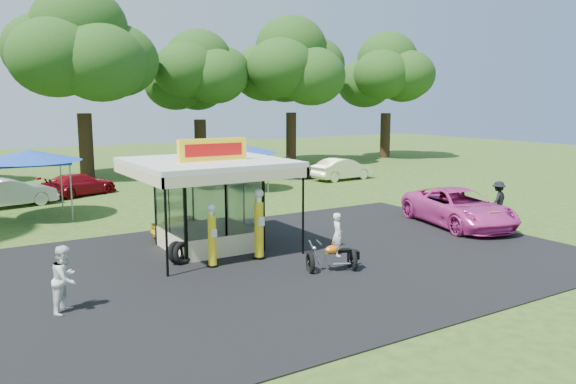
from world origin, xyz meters
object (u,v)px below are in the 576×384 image
Objects in this scene: gas_station_kiosk at (208,202)px; spectator_east_a at (498,200)px; bg_car_e at (343,169)px; spectator_west at (65,279)px; bg_car_c at (227,174)px; spectator_east_b at (442,204)px; motorcycle at (335,248)px; pink_sedan at (459,208)px; tent_east at (245,150)px; bg_car_d at (283,168)px; gas_pump_left at (212,237)px; gas_pump_right at (259,226)px; kiosk_car at (187,226)px; a_frame_sign at (490,223)px; bg_car_b at (80,184)px; bg_car_a at (10,193)px; tent_west at (29,156)px.

gas_station_kiosk is 3.04× the size of spectator_east_a.
gas_station_kiosk is at bearing 123.85° from bg_car_e.
bg_car_c is (13.44, 18.19, -0.11)m from spectator_west.
bg_car_c is (-3.71, 15.25, 0.00)m from spectator_east_b.
spectator_west is at bearing -8.54° from spectator_east_a.
motorcycle reaches higher than pink_sedan.
bg_car_e is (4.61, 13.60, -0.02)m from spectator_east_b.
bg_car_c is at bearing 95.46° from tent_east.
bg_car_c reaches higher than bg_car_d.
bg_car_e reaches higher than bg_car_d.
tent_east is at bearing 92.22° from motorcycle.
spectator_west is at bearing -161.18° from gas_pump_left.
gas_station_kiosk is 2.14× the size of gas_pump_right.
spectator_east_a is (14.03, -4.21, 0.41)m from kiosk_car.
kiosk_car is 11.78m from spectator_east_b.
bg_car_d is at bearing -43.48° from kiosk_car.
bg_car_d is at bearing 83.12° from motorcycle.
gas_station_kiosk is 1.05× the size of bg_car_d.
a_frame_sign is 4.02m from spectator_east_a.
spectator_east_b reaches higher than a_frame_sign.
spectator_east_b reaches higher than bg_car_b.
gas_station_kiosk is 14.52m from bg_car_a.
gas_pump_left reaches higher than spectator_west.
gas_pump_right reaches higher than pink_sedan.
tent_east is at bearing 110.26° from a_frame_sign.
gas_pump_right is 17.80m from bg_car_c.
spectator_east_a is 0.38× the size of bg_car_e.
kiosk_car is at bearing 172.45° from bg_car_d.
pink_sedan reaches higher than spectator_east_b.
spectator_east_a is 0.35× the size of bg_car_d.
bg_car_a is at bearing 133.16° from motorcycle.
motorcycle is at bearing -60.92° from gas_pump_right.
spectator_west is 0.40× the size of bg_car_b.
tent_east is (-2.86, 16.25, 2.01)m from a_frame_sign.
motorcycle is at bearing 3.17° from spectator_east_b.
gas_station_kiosk is 11.55m from a_frame_sign.
a_frame_sign is at bearing -41.69° from tent_west.
tent_east is at bearing -4.26° from spectator_west.
bg_car_a is at bearing 92.07° from bg_car_b.
bg_car_e is (15.94, 10.38, 0.29)m from kiosk_car.
gas_station_kiosk reaches higher than bg_car_b.
tent_east is at bearing 176.22° from bg_car_c.
tent_west is (-17.72, -6.26, 2.26)m from bg_car_d.
spectator_east_b is 0.34× the size of bg_car_e.
bg_car_c is at bearing 115.54° from pink_sedan.
bg_car_a is at bearing 25.49° from kiosk_car.
gas_pump_left reaches higher than pink_sedan.
a_frame_sign is 0.18× the size of pink_sedan.
spectator_east_b is 20.81m from bg_car_b.
tent_west reaches higher than bg_car_d.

